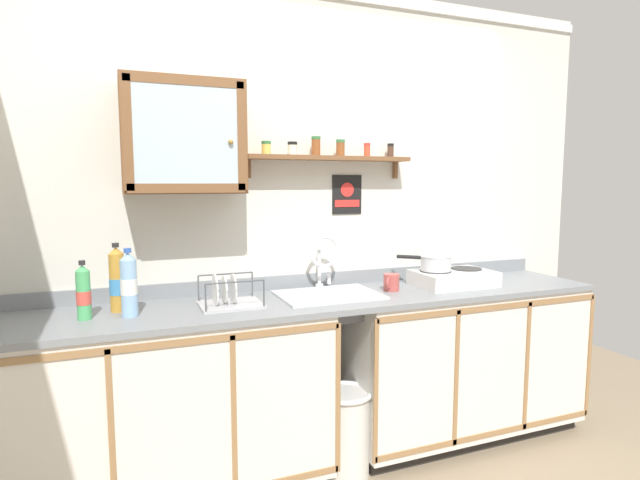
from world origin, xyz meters
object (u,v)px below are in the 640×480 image
object	(u,v)px
mug	(391,282)
trash_bin	(345,431)
saucepan	(435,262)
dish_rack	(228,298)
bottle_soda_green_1	(84,293)
wall_cabinet	(183,137)
warning_sign	(347,195)
sink	(328,297)
bottle_water_blue_0	(129,285)
bottle_juice_amber_2	(117,281)
hot_plate_stove	(453,278)

from	to	relation	value
mug	trash_bin	world-z (taller)	mug
saucepan	dish_rack	world-z (taller)	saucepan
bottle_soda_green_1	wall_cabinet	size ratio (longest dim) A/B	0.46
bottle_soda_green_1	wall_cabinet	bearing A→B (deg)	17.88
saucepan	mug	size ratio (longest dim) A/B	2.49
mug	wall_cabinet	xyz separation A→B (m)	(-1.10, 0.12, 0.78)
warning_sign	sink	bearing A→B (deg)	-132.52
sink	bottle_soda_green_1	size ratio (longest dim) A/B	2.02
bottle_soda_green_1	dish_rack	size ratio (longest dim) A/B	0.88
sink	mug	bearing A→B (deg)	-3.83
bottle_water_blue_0	wall_cabinet	xyz separation A→B (m)	(0.28, 0.17, 0.68)
wall_cabinet	trash_bin	xyz separation A→B (m)	(0.75, -0.28, -1.51)
dish_rack	warning_sign	bearing A→B (deg)	20.47
bottle_juice_amber_2	saucepan	bearing A→B (deg)	-1.96
warning_sign	trash_bin	size ratio (longest dim) A/B	0.50
trash_bin	wall_cabinet	bearing A→B (deg)	159.20
saucepan	mug	distance (m)	0.31
sink	trash_bin	world-z (taller)	sink
bottle_soda_green_1	bottle_juice_amber_2	bearing A→B (deg)	34.92
mug	trash_bin	distance (m)	0.83
saucepan	warning_sign	world-z (taller)	warning_sign
dish_rack	bottle_juice_amber_2	bearing A→B (deg)	169.86
bottle_juice_amber_2	dish_rack	distance (m)	0.52
sink	bottle_juice_amber_2	bearing A→B (deg)	177.73
bottle_soda_green_1	warning_sign	bearing A→B (deg)	11.74
bottle_soda_green_1	warning_sign	size ratio (longest dim) A/B	1.16
mug	warning_sign	bearing A→B (deg)	120.70
bottle_soda_green_1	bottle_juice_amber_2	world-z (taller)	bottle_juice_amber_2
sink	bottle_juice_amber_2	distance (m)	1.07
bottle_water_blue_0	mug	size ratio (longest dim) A/B	2.90
hot_plate_stove	trash_bin	distance (m)	1.07
sink	bottle_water_blue_0	distance (m)	1.02
bottle_soda_green_1	trash_bin	size ratio (longest dim) A/B	0.58
mug	wall_cabinet	bearing A→B (deg)	173.74
bottle_soda_green_1	mug	world-z (taller)	bottle_soda_green_1
saucepan	bottle_soda_green_1	distance (m)	1.86
mug	wall_cabinet	distance (m)	1.35
saucepan	warning_sign	distance (m)	0.65
bottle_water_blue_0	bottle_juice_amber_2	bearing A→B (deg)	112.88
sink	hot_plate_stove	size ratio (longest dim) A/B	1.17
bottle_juice_amber_2	trash_bin	world-z (taller)	bottle_juice_amber_2
bottle_water_blue_0	bottle_soda_green_1	size ratio (longest dim) A/B	1.18
bottle_soda_green_1	bottle_water_blue_0	bearing A→B (deg)	-6.79
trash_bin	bottle_juice_amber_2	bearing A→B (deg)	167.92
dish_rack	wall_cabinet	bearing A→B (deg)	140.77
warning_sign	saucepan	bearing A→B (deg)	-29.58
warning_sign	dish_rack	bearing A→B (deg)	-159.53
bottle_soda_green_1	bottle_juice_amber_2	xyz separation A→B (m)	(0.14, 0.10, 0.03)
hot_plate_stove	bottle_soda_green_1	size ratio (longest dim) A/B	1.72
hot_plate_stove	bottle_water_blue_0	distance (m)	1.79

